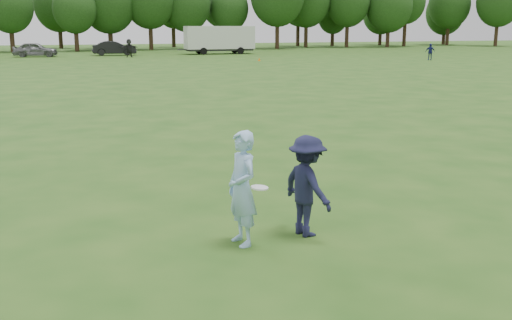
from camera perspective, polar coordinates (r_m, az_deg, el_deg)
The scene contains 11 objects.
ground at distance 10.19m, azimuth 5.65°, elevation -6.78°, with size 200.00×200.00×0.00m, color #224C15.
thrower at distance 9.32m, azimuth -1.33°, elevation -2.73°, with size 0.66×0.44×1.82m, color #9AC4EE.
defender at distance 9.78m, azimuth 4.90°, elevation -2.47°, with size 1.08×0.62×1.67m, color #191A38.
player_far_b at distance 61.36m, azimuth 16.24°, elevation 9.86°, with size 0.93×0.39×1.58m, color navy.
player_far_d at distance 65.61m, azimuth -12.00°, elevation 10.39°, with size 1.76×0.56×1.90m, color #252525.
car_e at distance 68.93m, azimuth -20.28°, elevation 9.84°, with size 1.83×4.54×1.55m, color slate.
car_f at distance 69.79m, azimuth -13.36°, elevation 10.32°, with size 1.67×4.79×1.58m, color black.
field_cone at distance 57.64m, azimuth 0.31°, elevation 9.56°, with size 0.28×0.28×0.30m, color orange.
disc_in_play at distance 9.12m, azimuth 0.34°, elevation -2.65°, with size 0.28×0.28×0.05m.
cargo_trailer at distance 71.43m, azimuth -3.51°, elevation 11.47°, with size 9.00×2.75×3.20m.
treeline at distance 85.98m, azimuth -13.98°, elevation 14.34°, with size 130.35×18.39×11.74m.
Camera 1 is at (-3.90, -8.78, 3.40)m, focal length 42.00 mm.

